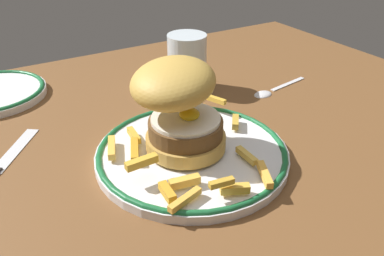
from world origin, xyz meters
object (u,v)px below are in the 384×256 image
object	(u,v)px
dinner_plate	(192,152)
spoon	(269,91)
water_glass	(187,66)
burger	(179,105)

from	to	relation	value
dinner_plate	spoon	world-z (taller)	dinner_plate
dinner_plate	water_glass	distance (cm)	22.83
dinner_plate	spoon	size ratio (longest dim) A/B	1.90
water_glass	spoon	bearing A→B (deg)	-38.75
dinner_plate	spoon	distance (cm)	24.68
burger	spoon	bearing A→B (deg)	21.35
dinner_plate	burger	world-z (taller)	burger
burger	water_glass	distance (cm)	22.08
burger	spoon	distance (cm)	26.07
spoon	water_glass	bearing A→B (deg)	141.25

